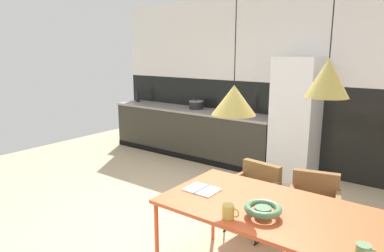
# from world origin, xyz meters

# --- Properties ---
(ground_plane) EXTENTS (9.07, 9.07, 0.00)m
(ground_plane) POSITION_xyz_m (0.00, 0.00, 0.00)
(ground_plane) COLOR tan
(back_wall_splashback_dark) EXTENTS (6.98, 0.12, 1.43)m
(back_wall_splashback_dark) POSITION_xyz_m (0.00, 2.76, 0.72)
(back_wall_splashback_dark) COLOR black
(back_wall_splashback_dark) RESTS_ON ground
(back_wall_panel_upper) EXTENTS (6.98, 0.12, 1.43)m
(back_wall_panel_upper) POSITION_xyz_m (0.00, 2.76, 2.15)
(back_wall_panel_upper) COLOR white
(back_wall_panel_upper) RESTS_ON back_wall_splashback_dark
(kitchen_counter) EXTENTS (3.36, 0.63, 0.89)m
(kitchen_counter) POSITION_xyz_m (-1.67, 2.40, 0.45)
(kitchen_counter) COLOR #313027
(kitchen_counter) RESTS_ON ground
(refrigerator_column) EXTENTS (0.63, 0.60, 1.87)m
(refrigerator_column) POSITION_xyz_m (0.33, 2.40, 0.93)
(refrigerator_column) COLOR silver
(refrigerator_column) RESTS_ON ground
(dining_table) EXTENTS (1.72, 0.94, 0.76)m
(dining_table) POSITION_xyz_m (1.16, -0.31, 0.72)
(dining_table) COLOR #DA562C
(dining_table) RESTS_ON ground
(armchair_facing_counter) EXTENTS (0.58, 0.57, 0.74)m
(armchair_facing_counter) POSITION_xyz_m (1.20, 0.64, 0.49)
(armchair_facing_counter) COLOR brown
(armchair_facing_counter) RESTS_ON ground
(armchair_by_stool) EXTENTS (0.54, 0.52, 0.74)m
(armchair_by_stool) POSITION_xyz_m (0.59, 0.56, 0.50)
(armchair_by_stool) COLOR brown
(armchair_by_stool) RESTS_ON ground
(fruit_bowl) EXTENTS (0.27, 0.27, 0.09)m
(fruit_bowl) POSITION_xyz_m (1.18, -0.49, 0.81)
(fruit_bowl) COLOR #4C704C
(fruit_bowl) RESTS_ON dining_table
(open_book) EXTENTS (0.28, 0.22, 0.02)m
(open_book) POSITION_xyz_m (0.54, -0.36, 0.77)
(open_book) COLOR white
(open_book) RESTS_ON dining_table
(mug_dark_espresso) EXTENTS (0.14, 0.09, 0.10)m
(mug_dark_espresso) POSITION_xyz_m (0.99, -0.66, 0.81)
(mug_dark_espresso) COLOR gold
(mug_dark_espresso) RESTS_ON dining_table
(cooking_pot) EXTENTS (0.27, 0.27, 0.17)m
(cooking_pot) POSITION_xyz_m (-1.59, 2.46, 0.97)
(cooking_pot) COLOR black
(cooking_pot) RESTS_ON kitchen_counter
(bottle_wine_green) EXTENTS (0.07, 0.07, 0.26)m
(bottle_wine_green) POSITION_xyz_m (-3.13, 2.47, 1.00)
(bottle_wine_green) COLOR black
(bottle_wine_green) RESTS_ON kitchen_counter
(bottle_spice_small) EXTENTS (0.06, 0.06, 0.28)m
(bottle_spice_small) POSITION_xyz_m (-0.62, 2.37, 1.01)
(bottle_spice_small) COLOR black
(bottle_spice_small) RESTS_ON kitchen_counter
(pendant_lamp_over_table_near) EXTENTS (0.35, 0.35, 1.36)m
(pendant_lamp_over_table_near) POSITION_xyz_m (0.82, -0.34, 1.57)
(pendant_lamp_over_table_near) COLOR black
(pendant_lamp_over_table_far) EXTENTS (0.28, 0.28, 1.17)m
(pendant_lamp_over_table_far) POSITION_xyz_m (1.51, -0.32, 1.77)
(pendant_lamp_over_table_far) COLOR black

